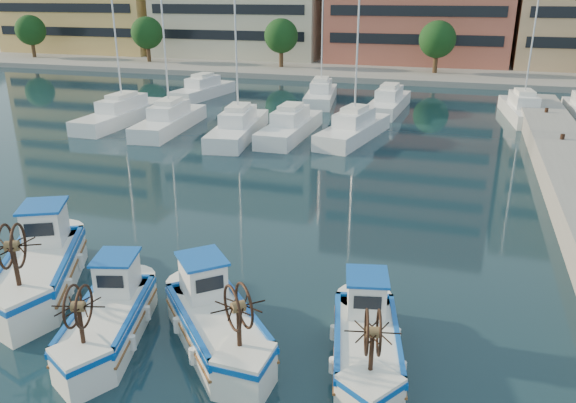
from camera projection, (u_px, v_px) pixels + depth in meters
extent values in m
plane|color=#17333D|center=(165.00, 326.00, 16.06)|extent=(300.00, 300.00, 0.00)
cube|color=gray|center=(410.00, 61.00, 75.85)|extent=(180.00, 40.00, 0.60)
cylinder|color=#3F2B19|center=(34.00, 51.00, 77.42)|extent=(0.50, 0.50, 3.00)
sphere|color=#184319|center=(31.00, 30.00, 76.48)|extent=(4.00, 4.00, 4.00)
cylinder|color=#3F2B19|center=(149.00, 55.00, 72.36)|extent=(0.50, 0.50, 3.00)
sphere|color=#184319|center=(147.00, 33.00, 71.42)|extent=(4.00, 4.00, 4.00)
cylinder|color=#3F2B19|center=(281.00, 59.00, 67.30)|extent=(0.50, 0.50, 3.00)
sphere|color=#184319|center=(281.00, 36.00, 66.36)|extent=(4.00, 4.00, 4.00)
cylinder|color=#3F2B19|center=(435.00, 65.00, 62.24)|extent=(0.50, 0.50, 3.00)
sphere|color=#184319|center=(437.00, 39.00, 61.29)|extent=(4.00, 4.00, 4.00)
cube|color=white|center=(124.00, 116.00, 41.16)|extent=(2.34, 10.14, 1.00)
cylinder|color=silver|center=(116.00, 38.00, 39.24)|extent=(0.12, 0.12, 11.00)
cube|color=white|center=(170.00, 123.00, 38.92)|extent=(3.11, 9.00, 1.00)
cylinder|color=silver|center=(164.00, 41.00, 37.00)|extent=(0.12, 0.12, 11.00)
cube|color=white|center=(239.00, 130.00, 36.91)|extent=(3.47, 9.33, 1.00)
cylinder|color=silver|center=(236.00, 43.00, 34.99)|extent=(0.12, 0.12, 11.00)
cube|color=white|center=(291.00, 129.00, 37.12)|extent=(2.20, 8.55, 1.00)
cube|color=white|center=(354.00, 132.00, 36.43)|extent=(3.61, 8.58, 1.00)
cylinder|color=silver|center=(357.00, 44.00, 34.51)|extent=(0.12, 0.12, 11.00)
cube|color=white|center=(203.00, 92.00, 51.11)|extent=(3.07, 8.33, 1.00)
cube|color=white|center=(321.00, 97.00, 48.75)|extent=(3.50, 8.71, 1.00)
cylinder|color=silver|center=(322.00, 31.00, 46.83)|extent=(0.12, 0.12, 11.00)
cube|color=white|center=(389.00, 105.00, 45.27)|extent=(2.59, 8.87, 1.00)
cube|color=white|center=(522.00, 112.00, 42.51)|extent=(3.16, 9.03, 1.00)
cylinder|color=silver|center=(533.00, 36.00, 40.59)|extent=(0.12, 0.12, 11.00)
cube|color=white|center=(41.00, 274.00, 17.80)|extent=(3.81, 4.98, 1.15)
cube|color=#0D4BAA|center=(39.00, 262.00, 17.64)|extent=(3.92, 5.13, 0.17)
cube|color=blue|center=(39.00, 264.00, 17.67)|extent=(3.22, 4.38, 0.07)
cube|color=white|center=(45.00, 224.00, 18.60)|extent=(1.71, 1.81, 1.20)
cube|color=#0D4BAA|center=(42.00, 206.00, 18.37)|extent=(1.93, 2.03, 0.09)
cylinder|color=#331E14|center=(16.00, 268.00, 15.55)|extent=(0.13, 0.13, 1.27)
cylinder|color=brown|center=(12.00, 246.00, 15.32)|extent=(0.45, 0.43, 0.31)
torus|color=#331E14|center=(6.00, 247.00, 15.29)|extent=(0.64, 1.18, 1.28)
torus|color=#331E14|center=(18.00, 246.00, 15.34)|extent=(0.64, 1.18, 1.28)
cube|color=white|center=(109.00, 325.00, 15.24)|extent=(2.60, 4.11, 0.95)
cube|color=#0D4BAA|center=(107.00, 314.00, 15.11)|extent=(2.68, 4.23, 0.15)
cube|color=blue|center=(107.00, 315.00, 15.13)|extent=(2.16, 3.64, 0.05)
cube|color=white|center=(117.00, 274.00, 15.92)|extent=(1.28, 1.41, 1.00)
cube|color=#0D4BAA|center=(115.00, 257.00, 15.73)|extent=(1.45, 1.57, 0.07)
cylinder|color=#331E14|center=(81.00, 327.00, 13.36)|extent=(0.11, 0.11, 1.05)
cylinder|color=brown|center=(78.00, 307.00, 13.16)|extent=(0.35, 0.32, 0.25)
torus|color=#331E14|center=(72.00, 306.00, 13.17)|extent=(0.35, 1.04, 1.06)
torus|color=#331E14|center=(84.00, 307.00, 13.16)|extent=(0.35, 1.04, 1.06)
cube|color=white|center=(218.00, 330.00, 14.98)|extent=(3.99, 4.12, 1.00)
cube|color=#0D4BAA|center=(217.00, 318.00, 14.84)|extent=(4.11, 4.25, 0.15)
cube|color=blue|center=(217.00, 320.00, 14.87)|extent=(3.44, 3.57, 0.06)
cube|color=white|center=(203.00, 277.00, 15.59)|extent=(1.62, 1.63, 1.05)
cube|color=#0D4BAA|center=(202.00, 259.00, 15.39)|extent=(1.82, 1.83, 0.08)
cylinder|color=#331E14|center=(239.00, 329.00, 13.15)|extent=(0.11, 0.11, 1.11)
cylinder|color=brown|center=(238.00, 307.00, 12.94)|extent=(0.41, 0.40, 0.27)
torus|color=#331E14|center=(232.00, 308.00, 12.88)|extent=(0.81, 0.87, 1.12)
torus|color=#331E14|center=(244.00, 305.00, 13.00)|extent=(0.81, 0.87, 1.12)
cube|color=white|center=(366.00, 348.00, 14.27)|extent=(2.36, 3.98, 0.93)
cube|color=#0D4BAA|center=(367.00, 336.00, 14.14)|extent=(2.43, 4.10, 0.14)
cube|color=blue|center=(367.00, 338.00, 14.16)|extent=(1.93, 3.55, 0.05)
cube|color=white|center=(366.00, 294.00, 14.93)|extent=(1.20, 1.34, 0.98)
cube|color=#0D4BAA|center=(367.00, 276.00, 14.74)|extent=(1.36, 1.49, 0.07)
cylinder|color=#331E14|center=(371.00, 353.00, 12.43)|extent=(0.11, 0.11, 1.03)
cylinder|color=brown|center=(373.00, 332.00, 12.24)|extent=(0.33, 0.30, 0.25)
torus|color=#331E14|center=(366.00, 332.00, 12.25)|extent=(0.28, 1.03, 1.04)
torus|color=#331E14|center=(379.00, 333.00, 12.23)|extent=(0.28, 1.03, 1.04)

